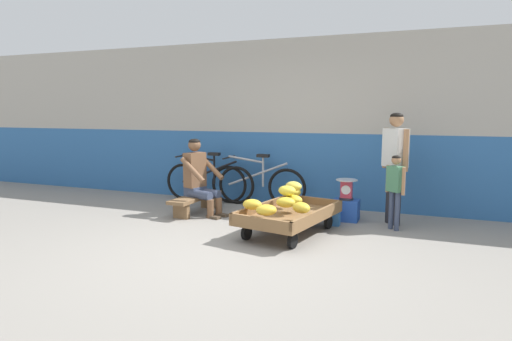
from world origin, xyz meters
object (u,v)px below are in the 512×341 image
at_px(vendor_seated, 199,177).
at_px(customer_child, 395,184).
at_px(bicycle_near_left, 209,181).
at_px(shopping_bag, 333,217).
at_px(banana_cart, 289,216).
at_px(low_bench, 195,200).
at_px(weighing_scale, 346,189).
at_px(plastic_crate, 346,210).
at_px(customer_adult, 395,156).
at_px(bicycle_far_left, 257,184).

height_order(vendor_seated, customer_child, vendor_seated).
relative_size(bicycle_near_left, shopping_bag, 6.92).
height_order(banana_cart, shopping_bag, banana_cart).
distance_m(low_bench, bicycle_near_left, 0.87).
distance_m(low_bench, vendor_seated, 0.38).
bearing_deg(vendor_seated, weighing_scale, 10.83).
distance_m(plastic_crate, customer_adult, 1.03).
bearing_deg(customer_child, customer_adult, 96.95).
relative_size(weighing_scale, shopping_bag, 1.25).
distance_m(weighing_scale, bicycle_far_left, 1.63).
height_order(low_bench, weighing_scale, weighing_scale).
xyz_separation_m(low_bench, bicycle_near_left, (-0.20, 0.84, 0.15)).
xyz_separation_m(banana_cart, plastic_crate, (0.54, 0.98, -0.09)).
relative_size(banana_cart, plastic_crate, 4.37).
bearing_deg(customer_child, bicycle_far_left, 161.10).
height_order(vendor_seated, bicycle_near_left, vendor_seated).
bearing_deg(bicycle_near_left, shopping_bag, -18.93).
bearing_deg(vendor_seated, plastic_crate, 10.86).
bearing_deg(bicycle_far_left, banana_cart, -55.29).
distance_m(banana_cart, bicycle_far_left, 1.79).
relative_size(vendor_seated, bicycle_near_left, 0.69).
height_order(plastic_crate, weighing_scale, weighing_scale).
distance_m(banana_cart, customer_child, 1.45).
distance_m(bicycle_far_left, customer_adult, 2.32).
bearing_deg(low_bench, bicycle_far_left, 52.31).
relative_size(banana_cart, customer_child, 1.60).
bearing_deg(customer_adult, bicycle_far_left, 168.39).
bearing_deg(vendor_seated, banana_cart, -19.59).
bearing_deg(plastic_crate, bicycle_far_left, 162.72).
bearing_deg(bicycle_far_left, weighing_scale, -17.31).
bearing_deg(bicycle_near_left, customer_child, -13.22).
xyz_separation_m(customer_adult, shopping_bag, (-0.75, -0.38, -0.83)).
distance_m(low_bench, bicycle_far_left, 1.11).
relative_size(low_bench, customer_child, 1.13).
bearing_deg(banana_cart, vendor_seated, 160.41).
relative_size(weighing_scale, customer_child, 0.30).
bearing_deg(low_bench, vendor_seated, -16.42).
bearing_deg(weighing_scale, bicycle_far_left, 162.69).
bearing_deg(low_bench, shopping_bag, 1.07).
relative_size(vendor_seated, bicycle_far_left, 0.69).
bearing_deg(bicycle_far_left, shopping_bag, -29.88).
xyz_separation_m(banana_cart, shopping_bag, (0.43, 0.63, -0.12)).
bearing_deg(shopping_bag, banana_cart, -124.17).
distance_m(bicycle_near_left, shopping_bag, 2.46).
bearing_deg(customer_child, plastic_crate, 157.48).
relative_size(bicycle_near_left, customer_adult, 1.09).
bearing_deg(vendor_seated, low_bench, 163.58).
relative_size(bicycle_near_left, customer_child, 1.68).
bearing_deg(shopping_bag, vendor_seated, -178.19).
bearing_deg(weighing_scale, plastic_crate, 90.00).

